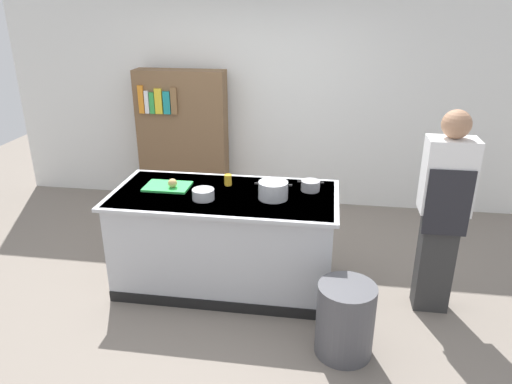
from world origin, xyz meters
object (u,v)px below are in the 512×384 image
(trash_bin, at_px, (345,320))
(sauce_pan, at_px, (310,186))
(stock_pot, at_px, (273,190))
(bookshelf, at_px, (183,139))
(mixing_bowl, at_px, (203,194))
(juice_cup, at_px, (228,180))
(onion, at_px, (173,183))
(person_chef, at_px, (443,210))

(trash_bin, bearing_deg, sauce_pan, 108.33)
(stock_pot, distance_m, bookshelf, 2.29)
(sauce_pan, relative_size, mixing_bowl, 1.24)
(trash_bin, distance_m, bookshelf, 3.32)
(juice_cup, height_order, bookshelf, bookshelf)
(stock_pot, height_order, trash_bin, stock_pot)
(juice_cup, distance_m, trash_bin, 1.62)
(bookshelf, bearing_deg, sauce_pan, -44.25)
(onion, bearing_deg, juice_cup, 21.32)
(stock_pot, xyz_separation_m, juice_cup, (-0.44, 0.25, -0.02))
(juice_cup, bearing_deg, stock_pot, -29.39)
(onion, relative_size, stock_pot, 0.26)
(onion, distance_m, mixing_bowl, 0.37)
(person_chef, bearing_deg, bookshelf, 45.75)
(stock_pot, relative_size, bookshelf, 0.19)
(stock_pot, height_order, juice_cup, stock_pot)
(juice_cup, distance_m, bookshelf, 1.84)
(onion, bearing_deg, bookshelf, 104.09)
(stock_pot, bearing_deg, juice_cup, 150.61)
(sauce_pan, distance_m, juice_cup, 0.75)
(bookshelf, bearing_deg, stock_pot, -53.73)
(stock_pot, relative_size, sauce_pan, 1.37)
(juice_cup, relative_size, trash_bin, 0.17)
(sauce_pan, bearing_deg, person_chef, -15.14)
(trash_bin, height_order, bookshelf, bookshelf)
(mixing_bowl, distance_m, person_chef, 1.96)
(sauce_pan, xyz_separation_m, mixing_bowl, (-0.89, -0.34, -0.00))
(mixing_bowl, xyz_separation_m, bookshelf, (-0.77, 1.95, -0.09))
(mixing_bowl, bearing_deg, bookshelf, 111.57)
(juice_cup, xyz_separation_m, person_chef, (1.82, -0.31, -0.04))
(mixing_bowl, xyz_separation_m, trash_bin, (1.21, -0.65, -0.66))
(onion, bearing_deg, mixing_bowl, -28.32)
(sauce_pan, relative_size, bookshelf, 0.14)
(juice_cup, bearing_deg, sauce_pan, -1.59)
(onion, xyz_separation_m, sauce_pan, (1.21, 0.16, -0.01))
(onion, height_order, bookshelf, bookshelf)
(stock_pot, xyz_separation_m, trash_bin, (0.63, -0.76, -0.69))
(onion, bearing_deg, stock_pot, -4.29)
(sauce_pan, bearing_deg, juice_cup, 178.41)
(bookshelf, bearing_deg, juice_cup, -60.28)
(onion, bearing_deg, person_chef, -3.23)
(onion, height_order, person_chef, person_chef)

